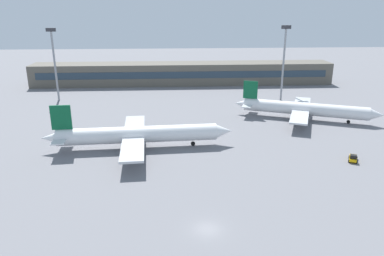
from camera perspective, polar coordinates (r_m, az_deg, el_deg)
name	(u,v)px	position (r m, az deg, el deg)	size (l,w,h in m)	color
ground_plane	(192,139)	(94.95, 0.05, -1.71)	(400.00, 400.00, 0.00)	slate
terminal_building	(183,73)	(160.00, -1.40, 8.40)	(126.25, 12.13, 9.00)	#5B564C
airplane_near	(139,135)	(88.92, -8.13, -1.01)	(45.32, 31.62, 11.19)	white
airplane_mid	(305,109)	(115.03, 17.08, 2.81)	(41.01, 29.43, 10.62)	white
baggage_tug_yellow	(353,158)	(89.01, 23.59, -4.25)	(3.02, 3.89, 1.75)	#F2B20C
floodlight_tower_west	(54,59)	(139.30, -20.47, 9.90)	(3.20, 0.80, 25.14)	gray
floodlight_tower_east	(284,58)	(134.27, 13.98, 10.43)	(3.20, 0.80, 26.04)	gray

